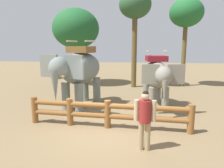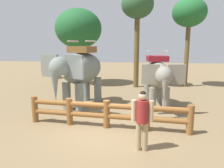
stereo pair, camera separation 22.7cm
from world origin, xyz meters
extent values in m
plane|color=olive|center=(0.00, 0.00, 0.00)|extent=(60.00, 60.00, 0.00)
cylinder|color=brown|center=(-2.96, 0.37, 0.53)|extent=(0.24, 0.24, 1.05)
cylinder|color=brown|center=(-1.48, 0.27, 0.53)|extent=(0.24, 0.24, 1.05)
cylinder|color=brown|center=(0.00, 0.17, 0.53)|extent=(0.24, 0.24, 1.05)
cylinder|color=brown|center=(1.48, 0.07, 0.53)|extent=(0.24, 0.24, 1.05)
cylinder|color=brown|center=(2.96, -0.04, 0.53)|extent=(0.24, 0.24, 1.05)
cylinder|color=brown|center=(0.00, 0.17, 0.45)|extent=(5.94, 0.61, 0.20)
cylinder|color=brown|center=(0.00, 0.17, 0.85)|extent=(5.94, 0.61, 0.20)
cylinder|color=slate|center=(-1.59, 2.00, 0.67)|extent=(0.40, 0.40, 1.33)
cylinder|color=slate|center=(-2.30, 2.21, 0.67)|extent=(0.40, 0.40, 1.33)
cylinder|color=slate|center=(-1.08, 3.72, 0.67)|extent=(0.40, 0.40, 1.33)
cylinder|color=slate|center=(-1.78, 3.93, 0.67)|extent=(0.40, 0.40, 1.33)
ellipsoid|color=slate|center=(-1.69, 2.96, 1.92)|extent=(2.13, 3.25, 1.55)
ellipsoid|color=slate|center=(-2.20, 1.26, 2.11)|extent=(1.10, 1.20, 0.95)
cube|color=slate|center=(-1.54, 1.20, 2.17)|extent=(0.89, 0.38, 1.00)
cube|color=slate|center=(-2.78, 1.57, 2.17)|extent=(0.89, 0.38, 1.00)
cone|color=slate|center=(-2.30, 0.93, 1.35)|extent=(0.36, 0.36, 1.22)
cone|color=beige|center=(-2.10, 0.97, 1.83)|extent=(0.42, 0.22, 0.17)
cone|color=beige|center=(-2.43, 1.07, 1.83)|extent=(0.42, 0.22, 0.17)
cube|color=brown|center=(-1.69, 2.96, 2.85)|extent=(1.37, 1.28, 0.31)
cylinder|color=#A59E8C|center=(-1.20, 2.82, 3.25)|extent=(0.33, 0.88, 0.08)
cylinder|color=#A59E8C|center=(-2.18, 3.11, 3.25)|extent=(0.33, 0.88, 0.08)
cylinder|color=gray|center=(2.41, 2.48, 0.57)|extent=(0.34, 0.34, 1.13)
cylinder|color=gray|center=(1.79, 2.40, 0.57)|extent=(0.34, 0.34, 1.13)
cylinder|color=gray|center=(2.21, 3.99, 0.57)|extent=(0.34, 0.34, 1.13)
cylinder|color=gray|center=(1.59, 3.91, 0.57)|extent=(0.34, 0.34, 1.13)
ellipsoid|color=gray|center=(2.00, 3.20, 1.63)|extent=(1.45, 2.67, 1.32)
ellipsoid|color=gray|center=(2.19, 1.70, 1.79)|extent=(0.82, 0.93, 0.81)
cube|color=gray|center=(2.72, 1.88, 1.84)|extent=(0.76, 0.21, 0.85)
cube|color=gray|center=(1.63, 1.74, 1.84)|extent=(0.76, 0.21, 0.85)
cone|color=gray|center=(2.23, 1.41, 1.15)|extent=(0.30, 0.30, 1.04)
cube|color=maroon|center=(2.00, 3.20, 2.42)|extent=(1.06, 0.96, 0.26)
cylinder|color=#A59E8C|center=(2.43, 3.25, 2.76)|extent=(0.16, 0.77, 0.07)
cylinder|color=#A59E8C|center=(1.57, 3.14, 2.76)|extent=(0.16, 0.77, 0.07)
cylinder|color=tan|center=(1.40, -1.40, 0.43)|extent=(0.16, 0.16, 0.86)
cylinder|color=tan|center=(1.21, -1.39, 0.43)|extent=(0.16, 0.16, 0.86)
cylinder|color=maroon|center=(1.31, -1.39, 1.19)|extent=(0.36, 0.36, 0.66)
cylinder|color=tan|center=(1.55, -1.40, 1.21)|extent=(0.14, 0.14, 0.63)
cylinder|color=tan|center=(1.06, -1.39, 1.21)|extent=(0.14, 0.14, 0.63)
sphere|color=tan|center=(1.31, -1.39, 1.64)|extent=(0.24, 0.24, 0.24)
sphere|color=black|center=(1.31, -1.39, 1.70)|extent=(0.19, 0.19, 0.19)
cylinder|color=brown|center=(4.50, 8.80, 2.33)|extent=(0.31, 0.31, 4.67)
ellipsoid|color=#1F602D|center=(4.50, 8.80, 5.32)|extent=(2.38, 2.38, 2.03)
cylinder|color=brown|center=(-3.54, 8.57, 1.66)|extent=(0.30, 0.30, 3.32)
ellipsoid|color=#1E5A2B|center=(-3.54, 8.57, 4.28)|extent=(3.49, 3.49, 2.97)
cylinder|color=brown|center=(0.87, 8.10, 2.60)|extent=(0.37, 0.37, 5.20)
ellipsoid|color=#2B522F|center=(0.87, 8.10, 5.82)|extent=(2.25, 2.25, 1.91)
camera|label=1|loc=(1.02, -7.24, 3.07)|focal=33.58mm
camera|label=2|loc=(1.24, -7.21, 3.07)|focal=33.58mm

